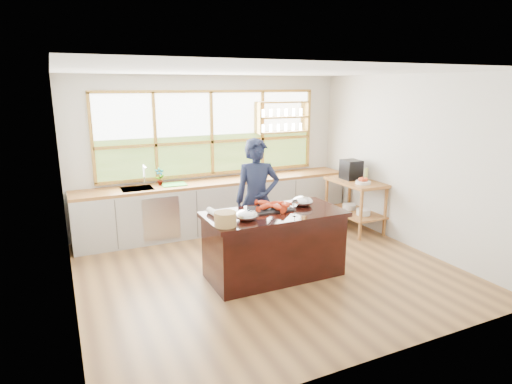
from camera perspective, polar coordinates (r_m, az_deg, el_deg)
ground_plane at (r=6.13m, az=1.51°, el=-10.30°), size 5.00×5.00×0.00m
room_shell at (r=6.11m, az=-0.36°, el=6.75°), size 5.02×4.52×2.71m
back_counter at (r=7.65m, az=-5.13°, el=-1.74°), size 4.90×0.63×0.90m
right_shelf_unit at (r=7.77m, az=13.11°, el=-0.66°), size 0.62×1.10×0.90m
island at (r=5.79m, az=2.43°, el=-6.94°), size 1.85×0.90×0.90m
cook at (r=6.25m, az=0.15°, el=-1.04°), size 0.75×0.59×1.80m
potted_plant at (r=7.30m, az=-12.73°, el=2.01°), size 0.16×0.11×0.30m
cutting_board at (r=7.32m, az=-10.88°, el=1.00°), size 0.41×0.32×0.01m
espresso_machine at (r=7.79m, az=12.56°, el=2.94°), size 0.31×0.33×0.34m
wine_bottle at (r=7.57m, az=14.44°, el=2.17°), size 0.08×0.08×0.26m
fruit_bowl at (r=7.48m, az=14.10°, el=1.38°), size 0.25×0.25×0.11m
slate_board at (r=5.78m, az=2.06°, el=-2.22°), size 0.56×0.41×0.02m
lobster_pile at (r=5.75m, az=2.39°, el=-1.80°), size 0.52×0.48×0.08m
mixing_bowl_left at (r=5.31m, az=-1.27°, el=-3.12°), size 0.29×0.29×0.14m
mixing_bowl_right at (r=5.97m, az=6.24°, el=-1.25°), size 0.29×0.29×0.14m
wine_glass at (r=5.47m, az=5.22°, el=-1.56°), size 0.08×0.08×0.22m
wicker_basket at (r=5.09m, az=-4.10°, el=-3.62°), size 0.27×0.27×0.17m
parchment_roll at (r=5.51m, az=-5.64°, el=-2.76°), size 0.11×0.31×0.08m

